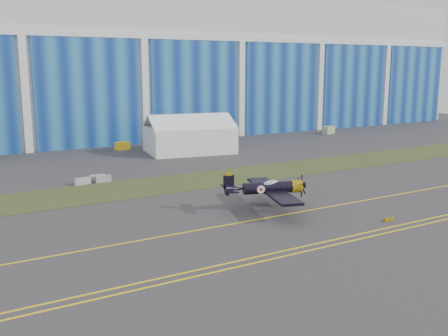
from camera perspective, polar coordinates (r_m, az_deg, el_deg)
ground at (r=51.23m, az=-10.08°, el=-6.02°), size 260.00×260.00×0.00m
grass_median at (r=64.09m, az=-14.55°, el=-2.73°), size 260.00×10.00×0.02m
hangar at (r=118.99m, az=-22.96°, el=10.21°), size 220.00×45.70×30.00m
taxiway_centreline at (r=46.79m, az=-7.88°, el=-7.59°), size 200.00×0.20×0.02m
edge_line_near at (r=38.74m, az=-2.26°, el=-11.52°), size 80.00×0.20×0.02m
edge_line_far at (r=39.56m, az=-2.96°, el=-11.04°), size 80.00×0.20×0.02m
guard_board_right at (r=53.78m, az=17.52°, el=-5.35°), size 1.20×0.15×0.35m
warbird at (r=55.09m, az=4.80°, el=-2.15°), size 13.16×14.50×3.58m
tent at (r=92.00m, az=-3.80°, el=3.83°), size 16.26×13.10×6.78m
tug at (r=96.67m, az=-11.00°, el=2.39°), size 2.62×1.88×1.40m
gse_box at (r=119.70m, az=11.31°, el=4.08°), size 3.10×2.10×1.70m
barrier_a at (r=69.11m, az=-15.15°, el=-1.41°), size 2.04×0.76×0.90m
barrier_b at (r=70.61m, az=-13.60°, el=-1.07°), size 2.06×0.84×0.90m
barrier_c at (r=69.94m, az=-13.01°, el=-1.16°), size 2.02×0.68×0.90m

